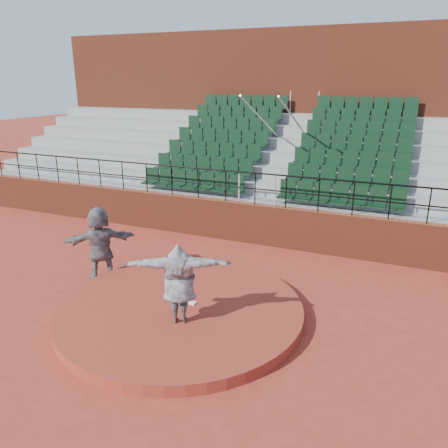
% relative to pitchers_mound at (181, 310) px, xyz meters
% --- Properties ---
extents(ground, '(90.00, 90.00, 0.00)m').
position_rel_pitchers_mound_xyz_m(ground, '(0.00, 0.00, -0.12)').
color(ground, '#9D3323').
rests_on(ground, ground).
extents(pitchers_mound, '(5.50, 5.50, 0.25)m').
position_rel_pitchers_mound_xyz_m(pitchers_mound, '(0.00, 0.00, 0.00)').
color(pitchers_mound, maroon).
rests_on(pitchers_mound, ground).
extents(pitching_rubber, '(0.60, 0.15, 0.03)m').
position_rel_pitchers_mound_xyz_m(pitching_rubber, '(0.00, 0.15, 0.14)').
color(pitching_rubber, white).
rests_on(pitching_rubber, pitchers_mound).
extents(boundary_wall, '(24.00, 0.30, 1.30)m').
position_rel_pitchers_mound_xyz_m(boundary_wall, '(0.00, 5.00, 0.53)').
color(boundary_wall, maroon).
rests_on(boundary_wall, ground).
extents(wall_railing, '(24.04, 0.05, 1.03)m').
position_rel_pitchers_mound_xyz_m(wall_railing, '(0.00, 5.00, 1.90)').
color(wall_railing, black).
rests_on(wall_railing, boundary_wall).
extents(seating_deck, '(24.00, 5.97, 4.63)m').
position_rel_pitchers_mound_xyz_m(seating_deck, '(0.00, 8.64, 1.33)').
color(seating_deck, gray).
rests_on(seating_deck, ground).
extents(press_box_facade, '(24.00, 3.00, 7.10)m').
position_rel_pitchers_mound_xyz_m(press_box_facade, '(0.00, 12.60, 3.43)').
color(press_box_facade, maroon).
rests_on(press_box_facade, ground).
extents(pitcher, '(2.17, 1.38, 1.73)m').
position_rel_pitchers_mound_xyz_m(pitcher, '(0.32, -0.60, 0.99)').
color(pitcher, black).
rests_on(pitcher, pitchers_mound).
extents(fielder, '(1.78, 1.62, 1.97)m').
position_rel_pitchers_mound_xyz_m(fielder, '(-2.86, 0.91, 0.86)').
color(fielder, black).
rests_on(fielder, ground).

